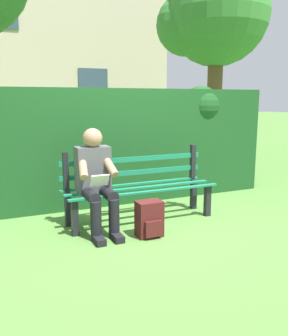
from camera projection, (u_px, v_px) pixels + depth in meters
name	position (u px, v px, depth m)	size (l,w,h in m)	color
ground	(141.00, 220.00, 4.50)	(60.00, 60.00, 0.00)	#517F38
park_bench	(138.00, 186.00, 4.49)	(1.87, 0.50, 0.87)	black
person_seated	(96.00, 178.00, 4.06)	(0.44, 0.73, 1.16)	#4C4C51
hedge_backdrop	(114.00, 143.00, 5.31)	(4.73, 0.74, 1.68)	#19471E
backpack	(149.00, 219.00, 3.95)	(0.28, 0.26, 0.39)	#4C1919
tree_far	(212.00, 17.00, 8.66)	(2.58, 2.45, 4.69)	brown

